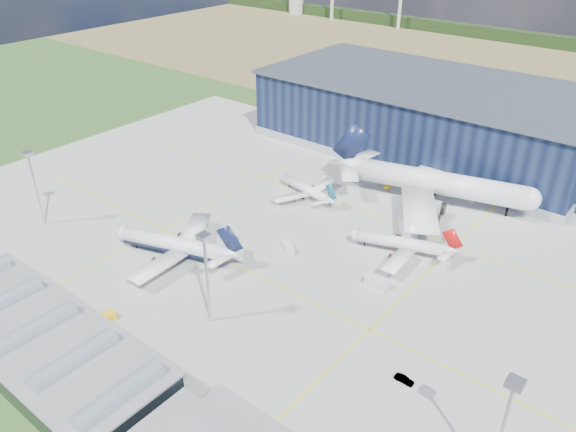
{
  "coord_description": "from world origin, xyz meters",
  "views": [
    {
      "loc": [
        86.19,
        -96.66,
        83.62
      ],
      "look_at": [
        2.73,
        7.14,
        8.51
      ],
      "focal_mm": 35.0,
      "sensor_mm": 36.0,
      "label": 1
    }
  ],
  "objects_px": {
    "gse_van_b": "(288,248)",
    "hangar": "(434,120)",
    "airliner_navy": "(173,236)",
    "light_mast_center": "(206,265)",
    "gse_tug_c": "(388,186)",
    "gse_cart_b": "(469,200)",
    "airliner_red": "(400,237)",
    "airliner_widebody": "(441,172)",
    "light_mast_east": "(506,417)",
    "airliner_regional": "(306,184)",
    "gse_van_a": "(377,282)",
    "car_b": "(404,380)",
    "gse_tug_a": "(107,317)",
    "light_mast_west": "(33,177)"
  },
  "relations": [
    {
      "from": "gse_van_b",
      "to": "light_mast_west",
      "type": "bearing_deg",
      "value": 152.65
    },
    {
      "from": "airliner_widebody",
      "to": "light_mast_west",
      "type": "bearing_deg",
      "value": -149.29
    },
    {
      "from": "light_mast_east",
      "to": "gse_cart_b",
      "type": "height_order",
      "value": "light_mast_east"
    },
    {
      "from": "gse_cart_b",
      "to": "airliner_navy",
      "type": "bearing_deg",
      "value": -173.35
    },
    {
      "from": "light_mast_center",
      "to": "airliner_navy",
      "type": "bearing_deg",
      "value": 154.62
    },
    {
      "from": "light_mast_west",
      "to": "airliner_navy",
      "type": "relative_size",
      "value": 0.6
    },
    {
      "from": "light_mast_east",
      "to": "airliner_widebody",
      "type": "distance_m",
      "value": 98.89
    },
    {
      "from": "airliner_widebody",
      "to": "airliner_navy",
      "type": "bearing_deg",
      "value": -134.2
    },
    {
      "from": "light_mast_west",
      "to": "car_b",
      "type": "height_order",
      "value": "light_mast_west"
    },
    {
      "from": "airliner_widebody",
      "to": "airliner_regional",
      "type": "height_order",
      "value": "airliner_widebody"
    },
    {
      "from": "light_mast_center",
      "to": "gse_tug_c",
      "type": "relative_size",
      "value": 7.7
    },
    {
      "from": "airliner_regional",
      "to": "light_mast_center",
      "type": "bearing_deg",
      "value": 119.84
    },
    {
      "from": "car_b",
      "to": "airliner_red",
      "type": "bearing_deg",
      "value": 29.72
    },
    {
      "from": "airliner_red",
      "to": "car_b",
      "type": "distance_m",
      "value": 47.79
    },
    {
      "from": "airliner_navy",
      "to": "gse_tug_c",
      "type": "relative_size",
      "value": 12.82
    },
    {
      "from": "light_mast_east",
      "to": "airliner_red",
      "type": "height_order",
      "value": "light_mast_east"
    },
    {
      "from": "gse_van_b",
      "to": "airliner_widebody",
      "type": "bearing_deg",
      "value": 14.97
    },
    {
      "from": "airliner_navy",
      "to": "gse_van_b",
      "type": "bearing_deg",
      "value": -155.12
    },
    {
      "from": "light_mast_center",
      "to": "light_mast_west",
      "type": "bearing_deg",
      "value": 180.0
    },
    {
      "from": "light_mast_center",
      "to": "airliner_red",
      "type": "xyz_separation_m",
      "value": [
        19.44,
        52.0,
        -10.48
      ]
    },
    {
      "from": "airliner_widebody",
      "to": "gse_van_a",
      "type": "xyz_separation_m",
      "value": [
        7.99,
        -50.05,
        -9.59
      ]
    },
    {
      "from": "gse_van_a",
      "to": "gse_cart_b",
      "type": "xyz_separation_m",
      "value": [
        -0.33,
        57.05,
        -0.65
      ]
    },
    {
      "from": "light_mast_center",
      "to": "car_b",
      "type": "xyz_separation_m",
      "value": [
        43.43,
        10.89,
        -14.78
      ]
    },
    {
      "from": "light_mast_center",
      "to": "airliner_regional",
      "type": "xyz_separation_m",
      "value": [
        -20.42,
        62.62,
        -11.1
      ]
    },
    {
      "from": "gse_cart_b",
      "to": "light_mast_center",
      "type": "bearing_deg",
      "value": -155.25
    },
    {
      "from": "light_mast_center",
      "to": "airliner_regional",
      "type": "relative_size",
      "value": 0.87
    },
    {
      "from": "gse_van_b",
      "to": "hangar",
      "type": "bearing_deg",
      "value": 37.13
    },
    {
      "from": "airliner_regional",
      "to": "light_mast_east",
      "type": "bearing_deg",
      "value": 155.53
    },
    {
      "from": "airliner_navy",
      "to": "light_mast_west",
      "type": "bearing_deg",
      "value": -2.09
    },
    {
      "from": "light_mast_center",
      "to": "airliner_widebody",
      "type": "height_order",
      "value": "light_mast_center"
    },
    {
      "from": "airliner_widebody",
      "to": "gse_tug_a",
      "type": "xyz_separation_m",
      "value": [
        -33.36,
        -99.66,
        -10.06
      ]
    },
    {
      "from": "airliner_navy",
      "to": "car_b",
      "type": "relative_size",
      "value": 9.7
    },
    {
      "from": "airliner_navy",
      "to": "airliner_red",
      "type": "bearing_deg",
      "value": -158.04
    },
    {
      "from": "hangar",
      "to": "light_mast_west",
      "type": "bearing_deg",
      "value": -116.71
    },
    {
      "from": "airliner_navy",
      "to": "airliner_regional",
      "type": "bearing_deg",
      "value": -115.66
    },
    {
      "from": "hangar",
      "to": "gse_tug_c",
      "type": "distance_m",
      "value": 41.74
    },
    {
      "from": "light_mast_east",
      "to": "airliner_regional",
      "type": "bearing_deg",
      "value": 143.76
    },
    {
      "from": "airliner_red",
      "to": "airliner_widebody",
      "type": "bearing_deg",
      "value": -100.83
    },
    {
      "from": "gse_van_a",
      "to": "gse_van_b",
      "type": "xyz_separation_m",
      "value": [
        -27.18,
        -1.3,
        -0.16
      ]
    },
    {
      "from": "light_mast_center",
      "to": "airliner_navy",
      "type": "distance_m",
      "value": 30.99
    },
    {
      "from": "airliner_red",
      "to": "gse_cart_b",
      "type": "height_order",
      "value": "airliner_red"
    },
    {
      "from": "light_mast_center",
      "to": "airliner_widebody",
      "type": "bearing_deg",
      "value": 80.21
    },
    {
      "from": "airliner_red",
      "to": "car_b",
      "type": "relative_size",
      "value": 7.7
    },
    {
      "from": "airliner_red",
      "to": "gse_tug_c",
      "type": "xyz_separation_m",
      "value": [
        -22.32,
        32.76,
        -4.3
      ]
    },
    {
      "from": "light_mast_east",
      "to": "airliner_widebody",
      "type": "xyz_separation_m",
      "value": [
        -50.34,
        85.0,
        -4.55
      ]
    },
    {
      "from": "hangar",
      "to": "airliner_widebody",
      "type": "xyz_separation_m",
      "value": [
        21.85,
        -39.8,
        -0.74
      ]
    },
    {
      "from": "airliner_widebody",
      "to": "gse_van_b",
      "type": "xyz_separation_m",
      "value": [
        -19.18,
        -51.35,
        -9.74
      ]
    },
    {
      "from": "airliner_widebody",
      "to": "gse_tug_a",
      "type": "distance_m",
      "value": 105.58
    },
    {
      "from": "car_b",
      "to": "gse_cart_b",
      "type": "bearing_deg",
      "value": 14.04
    },
    {
      "from": "gse_tug_a",
      "to": "gse_cart_b",
      "type": "xyz_separation_m",
      "value": [
        41.02,
        106.66,
        -0.18
      ]
    }
  ]
}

